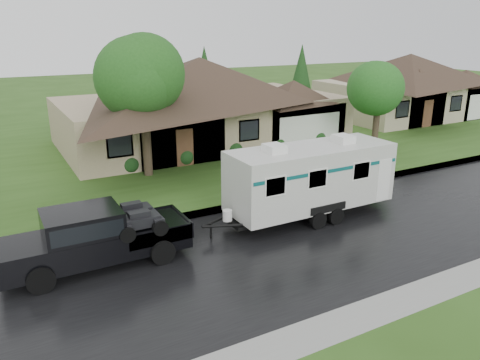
# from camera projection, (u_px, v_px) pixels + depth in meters

# --- Properties ---
(ground) EXTENTS (140.00, 140.00, 0.00)m
(ground) POSITION_uv_depth(u_px,v_px,m) (296.00, 218.00, 19.49)
(ground) COLOR #2D5019
(ground) RESTS_ON ground
(road) EXTENTS (140.00, 8.00, 0.01)m
(road) POSITION_uv_depth(u_px,v_px,m) (326.00, 236.00, 17.82)
(road) COLOR black
(road) RESTS_ON ground
(curb) EXTENTS (140.00, 0.50, 0.15)m
(curb) POSITION_uv_depth(u_px,v_px,m) (267.00, 200.00, 21.34)
(curb) COLOR gray
(curb) RESTS_ON ground
(lawn) EXTENTS (140.00, 26.00, 0.15)m
(lawn) POSITION_uv_depth(u_px,v_px,m) (169.00, 143.00, 31.97)
(lawn) COLOR #2D5019
(lawn) RESTS_ON ground
(house_main) EXTENTS (19.44, 10.80, 6.90)m
(house_main) POSITION_uv_depth(u_px,v_px,m) (205.00, 91.00, 30.96)
(house_main) COLOR tan
(house_main) RESTS_ON lawn
(house_neighbor) EXTENTS (15.12, 9.72, 6.45)m
(house_neighbor) POSITION_uv_depth(u_px,v_px,m) (412.00, 79.00, 40.59)
(house_neighbor) COLOR tan
(house_neighbor) RESTS_ON lawn
(tree_left_green) EXTENTS (4.33, 4.33, 7.17)m
(tree_left_green) POSITION_uv_depth(u_px,v_px,m) (143.00, 79.00, 23.20)
(tree_left_green) COLOR #382B1E
(tree_left_green) RESTS_ON lawn
(tree_right_green) EXTENTS (3.28, 3.28, 5.43)m
(tree_right_green) POSITION_uv_depth(u_px,v_px,m) (379.00, 92.00, 27.96)
(tree_right_green) COLOR #382B1E
(tree_right_green) RESTS_ON lawn
(shrub_row) EXTENTS (13.60, 1.00, 1.00)m
(shrub_row) POSITION_uv_depth(u_px,v_px,m) (234.00, 149.00, 27.95)
(shrub_row) COLOR #143814
(shrub_row) RESTS_ON lawn
(pickup_truck) EXTENTS (5.99, 2.28, 2.00)m
(pickup_truck) POSITION_uv_depth(u_px,v_px,m) (93.00, 236.00, 15.32)
(pickup_truck) COLOR black
(pickup_truck) RESTS_ON ground
(travel_trailer) EXTENTS (7.39, 2.60, 3.32)m
(travel_trailer) POSITION_uv_depth(u_px,v_px,m) (311.00, 176.00, 19.13)
(travel_trailer) COLOR silver
(travel_trailer) RESTS_ON ground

